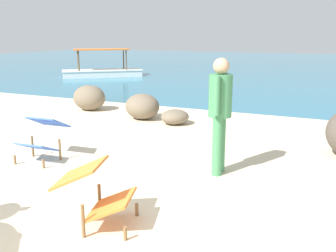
{
  "coord_description": "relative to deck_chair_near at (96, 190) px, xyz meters",
  "views": [
    {
      "loc": [
        2.22,
        -2.38,
        1.96
      ],
      "look_at": [
        -0.26,
        3.0,
        0.55
      ],
      "focal_mm": 41.24,
      "sensor_mm": 36.0,
      "label": 1
    }
  ],
  "objects": [
    {
      "name": "shore_rock_medium",
      "position": [
        -3.79,
        5.09,
        -0.06
      ],
      "size": [
        0.89,
        0.71,
        0.65
      ],
      "primitive_type": "ellipsoid",
      "rotation": [
        0.0,
        0.0,
        3.13
      ],
      "color": "#756651",
      "rests_on": "sand_beach"
    },
    {
      "name": "water_surface",
      "position": [
        -0.03,
        21.38,
        -0.42
      ],
      "size": [
        60.0,
        36.0,
        0.03
      ],
      "primitive_type": "cube",
      "color": "teal",
      "rests_on": "ground"
    },
    {
      "name": "person_standing",
      "position": [
        0.67,
        2.0,
        0.56
      ],
      "size": [
        0.32,
        0.51,
        1.62
      ],
      "rotation": [
        0.0,
        0.0,
        0.06
      ],
      "color": "#428956",
      "rests_on": "sand_beach"
    },
    {
      "name": "deck_chair_far",
      "position": [
        -2.01,
        1.45,
        0.0
      ],
      "size": [
        0.6,
        0.81,
        0.68
      ],
      "rotation": [
        0.0,
        0.0,
        4.8
      ],
      "color": "brown",
      "rests_on": "sand_beach"
    },
    {
      "name": "shore_rock_small",
      "position": [
        -2.03,
        4.73,
        -0.09
      ],
      "size": [
        1.14,
        1.1,
        0.59
      ],
      "primitive_type": "ellipsoid",
      "rotation": [
        0.0,
        0.0,
        2.6
      ],
      "color": "#756651",
      "rests_on": "sand_beach"
    },
    {
      "name": "boat_white",
      "position": [
        -8.26,
        12.26,
        -0.13
      ],
      "size": [
        3.54,
        3.26,
        1.29
      ],
      "rotation": [
        0.0,
        0.0,
        3.85
      ],
      "color": "white",
      "rests_on": "water_surface"
    },
    {
      "name": "deck_chair_near",
      "position": [
        0.0,
        0.0,
        0.0
      ],
      "size": [
        0.89,
        0.74,
        0.68
      ],
      "rotation": [
        0.0,
        0.0,
        0.3
      ],
      "color": "brown",
      "rests_on": "sand_beach"
    },
    {
      "name": "shore_rock_large",
      "position": [
        -1.13,
        4.55,
        -0.22
      ],
      "size": [
        0.74,
        0.77,
        0.32
      ],
      "primitive_type": "ellipsoid",
      "rotation": [
        0.0,
        0.0,
        1.32
      ],
      "color": "#756651",
      "rests_on": "sand_beach"
    }
  ]
}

